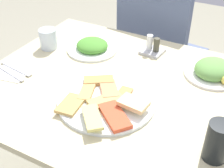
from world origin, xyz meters
name	(u,v)px	position (x,y,z in m)	size (l,w,h in m)	color
dining_table	(115,101)	(0.00, 0.00, 0.63)	(1.01, 0.85, 0.72)	beige
dining_chair	(158,49)	(-0.07, 0.66, 0.53)	(0.47, 0.47, 0.93)	slate
pide_platter	(106,100)	(0.03, -0.12, 0.73)	(0.34, 0.35, 0.05)	white
salad_plate_greens	(213,70)	(0.31, 0.23, 0.74)	(0.22, 0.22, 0.07)	white
salad_plate_rice	(92,47)	(-0.21, 0.18, 0.73)	(0.22, 0.22, 0.05)	white
soda_can	(217,142)	(0.41, -0.19, 0.78)	(0.07, 0.07, 0.12)	black
drinking_glass	(48,39)	(-0.39, 0.11, 0.76)	(0.08, 0.08, 0.09)	silver
paper_napkin	(13,71)	(-0.40, -0.12, 0.72)	(0.13, 0.13, 0.00)	white
fork	(10,73)	(-0.40, -0.13, 0.72)	(0.17, 0.01, 0.01)	silver
spoon	(16,68)	(-0.40, -0.10, 0.72)	(0.17, 0.02, 0.01)	silver
condiment_caddy	(153,48)	(0.03, 0.29, 0.74)	(0.10, 0.10, 0.08)	#B2B2B7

